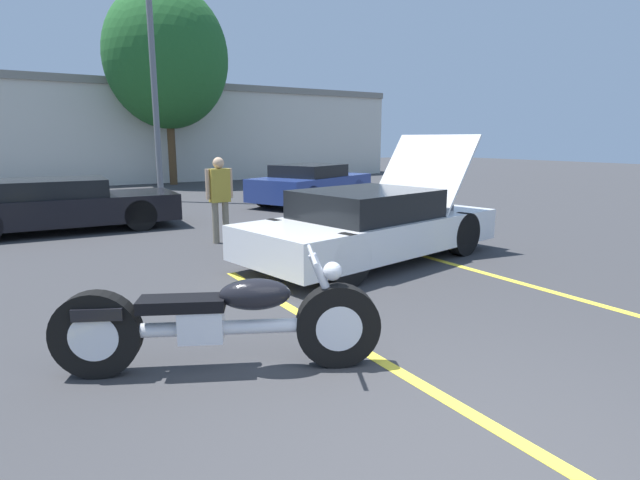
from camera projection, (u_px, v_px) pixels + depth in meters
The scene contains 11 objects.
ground_plane at pixel (468, 480), 2.84m from camera, with size 80.00×80.00×0.00m, color #38383A.
parking_stripe_back at pixel (336, 334), 4.95m from camera, with size 0.12×5.49×0.01m, color yellow.
parking_stripe_far at pixel (532, 286), 6.57m from camera, with size 0.12×5.49×0.01m, color yellow.
far_building at pixel (58, 129), 21.26m from camera, with size 32.00×4.20×4.40m.
light_pole at pixel (155, 61), 14.82m from camera, with size 1.21×0.28×7.64m.
tree_background at pixel (167, 58), 20.38m from camera, with size 4.98×4.98×8.05m.
motorcycle at pixel (219, 322), 4.12m from camera, with size 2.48×1.34×0.99m.
show_car_hood_open at pixel (374, 225), 7.94m from camera, with size 4.67×2.55×1.99m.
parked_car_left_row at pixel (62, 205), 10.49m from camera, with size 4.59×2.03×1.10m.
parked_car_right_row at pixel (311, 185), 14.83m from camera, with size 4.42×3.31×1.18m.
spectator_by_show_car at pixel (220, 193), 9.19m from camera, with size 0.52×0.21×1.59m.
Camera 1 is at (-2.05, -1.68, 1.91)m, focal length 28.00 mm.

